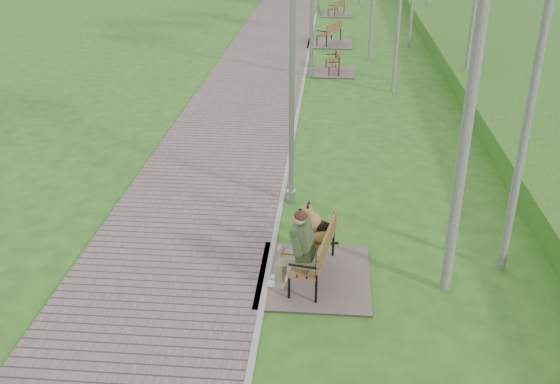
{
  "coord_description": "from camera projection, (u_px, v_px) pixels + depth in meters",
  "views": [
    {
      "loc": [
        0.99,
        -10.21,
        6.07
      ],
      "look_at": [
        0.13,
        -0.12,
        1.18
      ],
      "focal_mm": 40.0,
      "sensor_mm": 36.0,
      "label": 1
    }
  ],
  "objects": [
    {
      "name": "kerb",
      "position": [
        314.0,
        26.0,
        31.15
      ],
      "size": [
        0.1,
        67.0,
        0.05
      ],
      "primitive_type": "cube",
      "color": "#999993",
      "rests_on": "ground"
    },
    {
      "name": "bench_far",
      "position": [
        336.0,
        12.0,
        33.85
      ],
      "size": [
        1.64,
        1.82,
        1.01
      ],
      "color": "#685854",
      "rests_on": "ground"
    },
    {
      "name": "ground",
      "position": [
        274.0,
        245.0,
        11.88
      ],
      "size": [
        120.0,
        120.0,
        0.0
      ],
      "primitive_type": "plane",
      "color": "#2D5A1E",
      "rests_on": "ground"
    },
    {
      "name": "bench_main",
      "position": [
        309.0,
        255.0,
        10.63
      ],
      "size": [
        1.93,
        2.15,
        1.68
      ],
      "color": "#685854",
      "rests_on": "ground"
    },
    {
      "name": "bench_second",
      "position": [
        332.0,
        68.0,
        23.06
      ],
      "size": [
        1.54,
        1.71,
        0.95
      ],
      "color": "#685854",
      "rests_on": "ground"
    },
    {
      "name": "lamp_post_second",
      "position": [
        312.0,
        2.0,
        21.42
      ],
      "size": [
        0.22,
        0.22,
        5.69
      ],
      "color": "gray",
      "rests_on": "ground"
    },
    {
      "name": "lamp_post_near",
      "position": [
        292.0,
        103.0,
        12.53
      ],
      "size": [
        0.19,
        0.19,
        4.79
      ],
      "color": "gray",
      "rests_on": "ground"
    },
    {
      "name": "bench_third",
      "position": [
        329.0,
        39.0,
        27.41
      ],
      "size": [
        1.94,
        2.15,
        1.19
      ],
      "color": "#685854",
      "rests_on": "ground"
    },
    {
      "name": "walkway",
      "position": [
        279.0,
        25.0,
        31.29
      ],
      "size": [
        3.5,
        67.0,
        0.04
      ],
      "primitive_type": "cube",
      "color": "#685854",
      "rests_on": "ground"
    }
  ]
}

